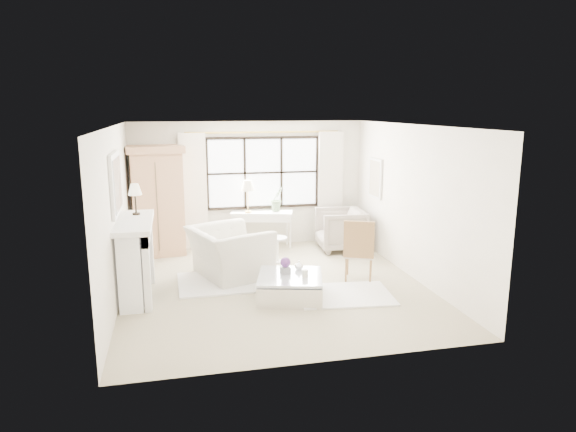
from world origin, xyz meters
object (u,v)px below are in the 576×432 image
console_table (262,230)px  coffee_table (290,287)px  club_armchair (229,253)px  armoire (157,200)px

console_table → coffee_table: console_table is taller
club_armchair → console_table: bearing=-46.7°
armoire → coffee_table: 3.78m
coffee_table → club_armchair: bearing=137.2°
console_table → club_armchair: 1.98m
club_armchair → coffee_table: club_armchair is taller
armoire → coffee_table: bearing=-61.8°
armoire → console_table: size_ratio=1.63×
console_table → coffee_table: size_ratio=1.13×
console_table → armoire: bearing=-163.8°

